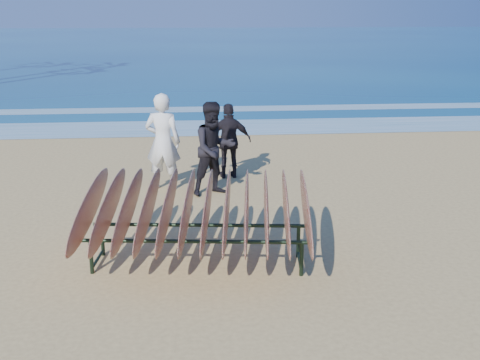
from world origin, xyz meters
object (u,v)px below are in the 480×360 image
at_px(person_white, 163,142).
at_px(person_dark_b, 229,141).
at_px(person_dark_a, 214,149).
at_px(surfboard_rack, 197,210).

relative_size(person_white, person_dark_b, 1.21).
bearing_deg(person_white, person_dark_a, 167.28).
bearing_deg(person_dark_b, person_white, 22.61).
height_order(surfboard_rack, person_dark_b, person_dark_b).
relative_size(surfboard_rack, person_dark_a, 1.83).
relative_size(surfboard_rack, person_dark_b, 2.09).
height_order(person_white, person_dark_a, person_white).
height_order(surfboard_rack, person_white, person_white).
height_order(surfboard_rack, person_dark_a, person_dark_a).
height_order(person_dark_a, person_dark_b, person_dark_a).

